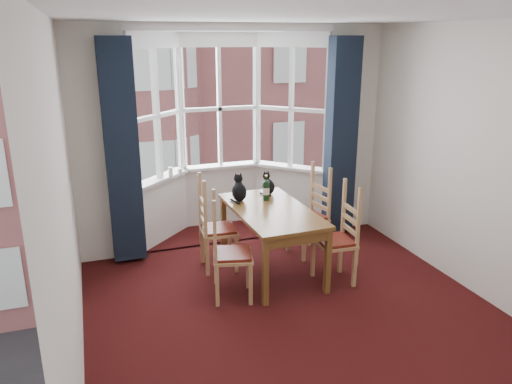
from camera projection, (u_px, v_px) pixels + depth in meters
name	position (u px, v px, depth m)	size (l,w,h in m)	color
floor	(305.00, 327.00, 4.74)	(4.50, 4.50, 0.00)	black
ceiling	(316.00, 15.00, 3.90)	(4.50, 4.50, 0.00)	white
wall_left	(65.00, 212.00, 3.69)	(4.50, 4.50, 0.00)	silver
wall_right	(494.00, 167.00, 4.94)	(4.50, 4.50, 0.00)	silver
wall_back_pier_left	(100.00, 147.00, 5.83)	(0.70, 0.12, 2.80)	silver
wall_back_pier_right	(350.00, 131.00, 6.86)	(0.70, 0.12, 2.80)	silver
bay_window	(225.00, 131.00, 6.80)	(2.76, 0.94, 2.80)	white
curtain_left	(122.00, 153.00, 5.76)	(0.38, 0.22, 2.60)	#151F30
curtain_right	(341.00, 138.00, 6.64)	(0.38, 0.22, 2.60)	#151F30
dining_table	(271.00, 216.00, 5.68)	(0.86, 1.54, 0.77)	brown
chair_left_near	(224.00, 256.00, 5.15)	(0.49, 0.50, 0.92)	tan
chair_left_far	(211.00, 231.00, 5.80)	(0.43, 0.45, 0.92)	tan
chair_right_near	(342.00, 241.00, 5.52)	(0.42, 0.44, 0.92)	tan
chair_right_far	(314.00, 217.00, 6.26)	(0.47, 0.48, 0.92)	tan
cat_left	(239.00, 190.00, 5.92)	(0.21, 0.26, 0.33)	black
cat_right	(268.00, 185.00, 6.17)	(0.16, 0.21, 0.28)	black
wine_bottle	(266.00, 189.00, 5.92)	(0.08, 0.08, 0.31)	black
candle_tall	(171.00, 172.00, 6.56)	(0.06, 0.06, 0.13)	white
candle_short	(180.00, 172.00, 6.63)	(0.06, 0.06, 0.09)	white
street	(115.00, 163.00, 35.61)	(80.00, 80.00, 0.00)	#333335
tenement_building	(135.00, 68.00, 16.89)	(18.40, 7.80, 15.20)	#A55855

